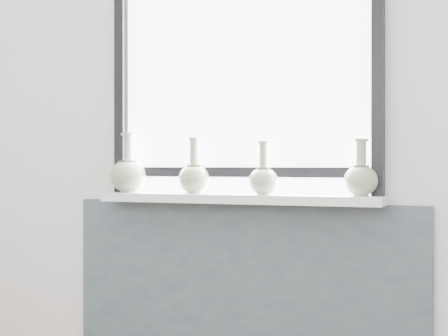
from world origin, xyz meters
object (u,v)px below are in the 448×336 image
(windowsill, at_px, (237,199))
(vase_c, at_px, (263,178))
(vase_a, at_px, (128,174))
(vase_d, at_px, (361,178))
(vase_b, at_px, (194,176))

(windowsill, bearing_deg, vase_c, -1.11)
(vase_a, bearing_deg, vase_c, -0.12)
(windowsill, bearing_deg, vase_a, -179.90)
(windowsill, distance_m, vase_d, 0.57)
(vase_b, bearing_deg, vase_a, -178.27)
(vase_a, bearing_deg, vase_b, 1.73)
(vase_b, relative_size, vase_c, 1.09)
(vase_a, xyz_separation_m, vase_b, (0.34, 0.01, -0.01))
(vase_d, bearing_deg, vase_a, -179.73)
(vase_d, bearing_deg, vase_b, 179.62)
(windowsill, relative_size, vase_d, 5.41)
(windowsill, distance_m, vase_a, 0.57)
(vase_c, relative_size, vase_d, 0.98)
(vase_b, distance_m, vase_c, 0.34)
(vase_c, bearing_deg, windowsill, 178.89)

